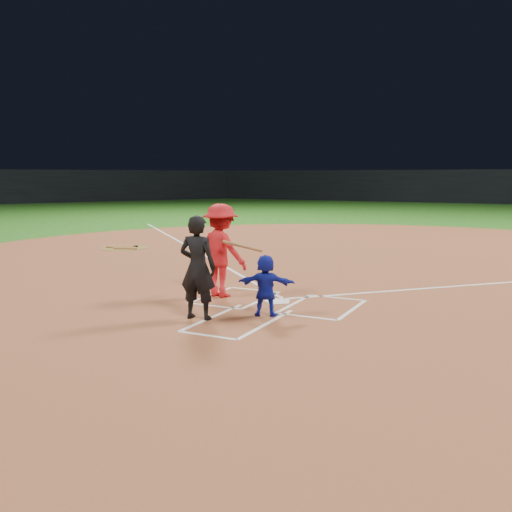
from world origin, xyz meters
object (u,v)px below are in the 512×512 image
at_px(batter_at_plate, 221,250).
at_px(on_deck_circle, 124,248).
at_px(home_plate, 278,301).
at_px(umpire, 198,267).
at_px(catcher, 266,285).

bearing_deg(batter_at_plate, on_deck_circle, 142.00).
relative_size(home_plate, umpire, 0.32).
bearing_deg(catcher, home_plate, -93.38).
bearing_deg(on_deck_circle, umpire, -43.89).
height_order(catcher, umpire, umpire).
bearing_deg(catcher, batter_at_plate, -52.01).
height_order(on_deck_circle, catcher, catcher).
height_order(home_plate, umpire, umpire).
height_order(catcher, batter_at_plate, batter_at_plate).
bearing_deg(home_plate, on_deck_circle, -33.35).
bearing_deg(on_deck_circle, batter_at_plate, -38.00).
height_order(home_plate, on_deck_circle, home_plate).
distance_m(umpire, batter_at_plate, 1.98).
xyz_separation_m(umpire, batter_at_plate, (-0.60, 1.89, 0.05)).
relative_size(home_plate, on_deck_circle, 0.35).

